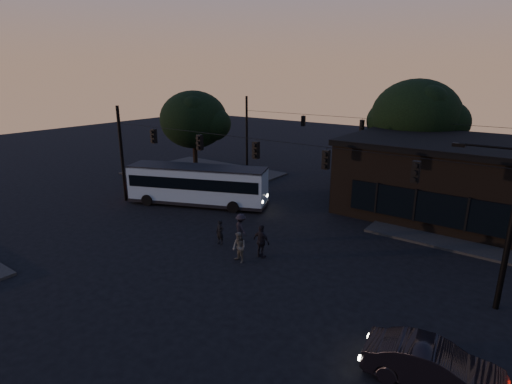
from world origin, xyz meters
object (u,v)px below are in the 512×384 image
Objects in this scene: pedestrian_d at (241,228)px; pedestrian_a at (220,232)px; building at (459,178)px; bus at (198,183)px; pedestrian_b at (239,247)px; pedestrian_c at (261,241)px; car at (434,366)px.

pedestrian_a is at bearing 77.35° from pedestrian_d.
building reaches higher than bus.
pedestrian_a is 0.90× the size of pedestrian_b.
pedestrian_b reaches higher than pedestrian_a.
building is 15.79m from pedestrian_c.
pedestrian_b is at bearing 65.20° from car.
car is 2.60× the size of pedestrian_b.
car is at bearing -47.69° from bus.
car is (19.44, -9.08, -0.97)m from bus.
building is 17.39m from pedestrian_a.
building is at bearing 78.55° from pedestrian_b.
pedestrian_b is (-10.67, 3.22, 0.12)m from car.
pedestrian_d is (-1.62, 2.20, 0.04)m from pedestrian_b.
bus is 21.48m from car.
pedestrian_d is (0.78, 1.02, 0.12)m from pedestrian_a.
pedestrian_a is at bearing -58.94° from bus.
pedestrian_d reaches higher than pedestrian_a.
car is at bearing 164.11° from pedestrian_c.
pedestrian_d is (-12.29, 5.42, 0.16)m from car.
building is 8.69× the size of pedestrian_d.
pedestrian_c is (3.05, -0.02, 0.20)m from pedestrian_a.
pedestrian_b is 0.96× the size of pedestrian_d.
pedestrian_a is 2.67m from pedestrian_b.
bus is 6.14× the size of pedestrian_d.
pedestrian_a is 0.86× the size of pedestrian_d.
bus is 5.64× the size of pedestrian_c.
car is 2.89× the size of pedestrian_a.
car is at bearing -17.02° from pedestrian_a.
pedestrian_b is at bearing -24.62° from pedestrian_a.
pedestrian_c is (0.65, 1.16, 0.12)m from pedestrian_b.
pedestrian_d is at bearing 142.23° from pedestrian_b.
building is at bearing -109.46° from pedestrian_c.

